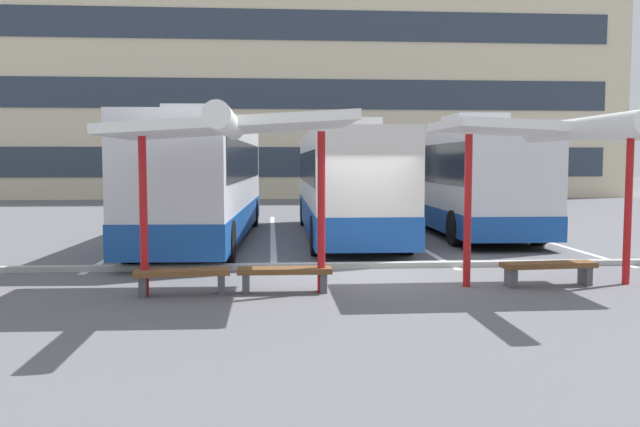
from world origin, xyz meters
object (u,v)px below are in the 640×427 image
at_px(waiting_shelter_1, 231,130).
at_px(bench_2, 182,276).
at_px(coach_bus_2, 461,179).
at_px(bench_3, 285,274).
at_px(coach_bus_0, 205,181).
at_px(bench_4, 549,268).
at_px(waiting_shelter_2, 557,134).
at_px(coach_bus_1, 346,185).

distance_m(waiting_shelter_1, bench_2, 2.71).
distance_m(coach_bus_2, bench_3, 11.61).
xyz_separation_m(coach_bus_0, coach_bus_2, (8.22, 1.90, 0.00)).
bearing_deg(bench_4, bench_2, -177.04).
relative_size(coach_bus_0, waiting_shelter_1, 2.39).
xyz_separation_m(coach_bus_0, waiting_shelter_1, (1.27, -8.24, 1.11)).
height_order(coach_bus_2, waiting_shelter_2, coach_bus_2).
bearing_deg(bench_2, coach_bus_0, 92.65).
height_order(coach_bus_1, bench_4, coach_bus_1).
bearing_deg(coach_bus_2, bench_4, -96.43).
relative_size(coach_bus_0, coach_bus_2, 1.15).
relative_size(coach_bus_0, bench_4, 6.58).
distance_m(coach_bus_1, waiting_shelter_1, 9.43).
bearing_deg(bench_3, coach_bus_1, 76.35).
distance_m(bench_2, bench_3, 1.80).
bearing_deg(bench_4, coach_bus_0, 133.10).
relative_size(waiting_shelter_2, bench_4, 2.41).
bearing_deg(bench_2, waiting_shelter_2, 1.35).
bearing_deg(waiting_shelter_2, coach_bus_2, 83.70).
height_order(waiting_shelter_1, waiting_shelter_2, waiting_shelter_1).
bearing_deg(waiting_shelter_2, bench_3, -179.07).
height_order(coach_bus_0, waiting_shelter_2, coach_bus_0).
distance_m(waiting_shelter_1, waiting_shelter_2, 5.89).
bearing_deg(bench_4, bench_3, -176.89).
xyz_separation_m(coach_bus_0, coach_bus_1, (4.24, 0.62, -0.15)).
bearing_deg(waiting_shelter_2, coach_bus_1, 108.97).
bearing_deg(bench_4, coach_bus_1, 109.37).
height_order(coach_bus_1, bench_2, coach_bus_1).
distance_m(bench_2, bench_4, 6.78).
relative_size(bench_3, bench_4, 0.92).
relative_size(waiting_shelter_1, bench_3, 3.00).
xyz_separation_m(coach_bus_1, bench_2, (-3.87, -8.61, -1.29)).
xyz_separation_m(coach_bus_0, waiting_shelter_2, (7.14, -7.83, 1.07)).
bearing_deg(waiting_shelter_1, coach_bus_0, 98.76).
relative_size(coach_bus_0, waiting_shelter_2, 2.73).
bearing_deg(coach_bus_0, waiting_shelter_2, -47.60).
height_order(coach_bus_2, bench_4, coach_bus_2).
distance_m(waiting_shelter_1, bench_3, 2.72).
bearing_deg(waiting_shelter_2, bench_4, 90.00).
bearing_deg(coach_bus_2, coach_bus_1, -162.21).
relative_size(bench_3, waiting_shelter_2, 0.38).
height_order(coach_bus_2, bench_2, coach_bus_2).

